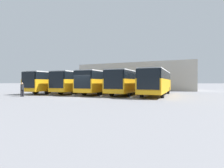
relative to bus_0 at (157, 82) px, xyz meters
name	(u,v)px	position (x,y,z in m)	size (l,w,h in m)	color
ground_plane	(79,97)	(7.54, 6.30, -1.76)	(600.00, 600.00, 0.00)	gray
bus_0	(157,82)	(0.00, 0.00, 0.00)	(2.85, 12.14, 3.13)	orange
curb_divider_0	(139,95)	(1.88, 1.79, -1.68)	(0.24, 6.53, 0.15)	#B2B2AD
bus_1	(129,82)	(3.77, -0.29, 0.00)	(2.85, 12.14, 3.13)	orange
curb_divider_1	(112,94)	(5.65, 1.49, -1.68)	(0.24, 6.53, 0.15)	#B2B2AD
bus_2	(104,82)	(7.54, -0.09, 0.00)	(2.85, 12.14, 3.13)	orange
curb_divider_2	(87,94)	(9.42, 1.70, -1.68)	(0.24, 6.53, 0.15)	#B2B2AD
bus_3	(82,82)	(11.31, -0.07, 0.00)	(2.85, 12.14, 3.13)	orange
curb_divider_3	(65,93)	(13.19, 1.72, -1.68)	(0.24, 6.53, 0.15)	#B2B2AD
bus_4	(59,82)	(15.07, 0.80, 0.00)	(2.85, 12.14, 3.13)	orange
pedestrian	(22,89)	(13.89, 8.44, -0.88)	(0.45, 0.45, 1.64)	black
station_building	(137,77)	(7.54, -17.36, 1.19)	(25.27, 13.54, 5.83)	#A8A399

